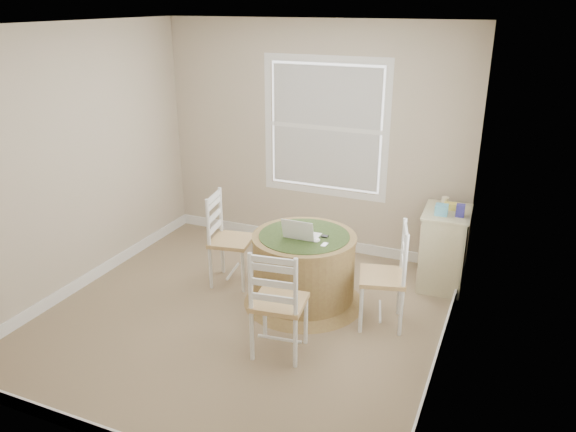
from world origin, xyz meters
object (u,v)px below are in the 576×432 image
at_px(round_table, 304,266).
at_px(corner_chest, 443,248).
at_px(chair_left, 232,240).
at_px(chair_near, 279,302).
at_px(chair_right, 382,276).
at_px(laptop, 301,234).

bearing_deg(round_table, corner_chest, 38.57).
relative_size(chair_left, chair_near, 1.00).
bearing_deg(chair_right, laptop, -107.54).
xyz_separation_m(round_table, chair_near, (0.12, -0.86, 0.09)).
bearing_deg(laptop, round_table, -100.88).
distance_m(round_table, chair_near, 0.87).
relative_size(chair_left, corner_chest, 1.16).
bearing_deg(chair_near, laptop, -88.26).
xyz_separation_m(chair_near, chair_right, (0.66, 0.77, 0.00)).
relative_size(chair_right, corner_chest, 1.16).
relative_size(chair_near, chair_right, 1.00).
relative_size(round_table, chair_near, 1.23).
bearing_deg(chair_left, chair_right, -106.17).
distance_m(chair_left, corner_chest, 2.17).
bearing_deg(corner_chest, chair_near, -123.63).
relative_size(chair_right, laptop, 3.08).
bearing_deg(corner_chest, laptop, -144.08).
bearing_deg(laptop, chair_left, -10.10).
relative_size(chair_left, chair_right, 1.00).
xyz_separation_m(chair_right, corner_chest, (0.39, 0.98, -0.07)).
xyz_separation_m(laptop, corner_chest, (1.19, 0.94, -0.33)).
relative_size(round_table, chair_left, 1.23).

